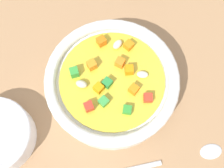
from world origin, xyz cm
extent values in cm
cube|color=#9E754F|center=(0.00, 0.00, -1.00)|extent=(140.00, 140.00, 2.00)
cylinder|color=white|center=(0.00, 0.00, 2.04)|extent=(19.31, 19.31, 4.08)
torus|color=white|center=(0.00, 0.00, 4.59)|extent=(19.85, 19.85, 1.70)
cylinder|color=gold|center=(0.00, 0.00, 4.28)|extent=(15.58, 15.58, 0.40)
cube|color=orange|center=(-2.47, 5.58, 5.15)|extent=(1.70, 1.70, 1.34)
cube|color=orange|center=(-1.65, -1.81, 5.09)|extent=(1.66, 1.66, 1.22)
ellipsoid|color=beige|center=(-4.17, -1.58, 5.03)|extent=(1.84, 1.34, 1.10)
cube|color=orange|center=(3.32, -1.25, 5.07)|extent=(1.64, 1.64, 1.18)
ellipsoid|color=beige|center=(4.29, 1.29, 4.84)|extent=(1.72, 1.14, 0.71)
cube|color=green|center=(-5.52, -0.13, 5.18)|extent=(1.60, 1.60, 1.40)
ellipsoid|color=beige|center=(-0.34, 5.50, 4.98)|extent=(1.81, 2.00, 0.99)
cube|color=#288436|center=(-0.56, -0.85, 5.06)|extent=(1.64, 1.64, 1.15)
cube|color=orange|center=(1.68, 5.58, 5.05)|extent=(1.68, 1.68, 1.13)
cube|color=red|center=(-2.54, -4.72, 5.11)|extent=(1.64, 1.64, 1.26)
cube|color=orange|center=(0.80, 2.54, 5.14)|extent=(1.52, 1.52, 1.32)
cube|color=red|center=(5.47, -2.17, 4.98)|extent=(1.38, 1.38, 1.00)
cube|color=orange|center=(-3.23, 1.53, 5.19)|extent=(1.69, 1.69, 1.41)
cube|color=orange|center=(2.28, 1.59, 5.13)|extent=(1.45, 1.45, 1.29)
cube|color=green|center=(-0.63, -3.66, 5.01)|extent=(1.68, 1.68, 1.05)
cube|color=#308C2C|center=(2.80, -4.31, 4.91)|extent=(1.21, 1.21, 0.86)
ellipsoid|color=silver|center=(16.08, -7.47, 0.37)|extent=(3.93, 3.29, 0.75)
camera|label=1|loc=(2.26, -14.74, 44.14)|focal=46.57mm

